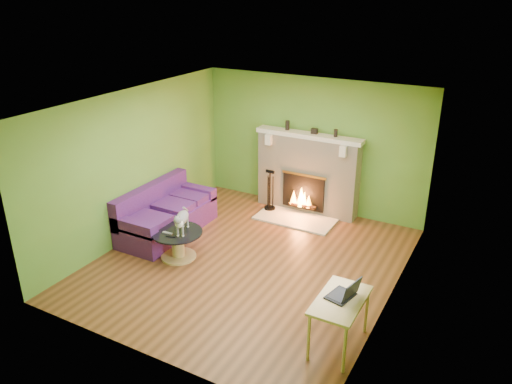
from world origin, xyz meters
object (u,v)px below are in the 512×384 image
at_px(coffee_table, 178,243).
at_px(cat, 182,220).
at_px(sofa, 165,215).
at_px(desk, 340,305).

distance_m(coffee_table, cat, 0.41).
relative_size(sofa, cat, 2.96).
relative_size(coffee_table, cat, 1.27).
height_order(desk, cat, cat).
distance_m(sofa, coffee_table, 0.99).
height_order(sofa, cat, cat).
bearing_deg(sofa, cat, -34.93).
relative_size(desk, cat, 1.42).
height_order(sofa, desk, sofa).
relative_size(sofa, coffee_table, 2.34).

